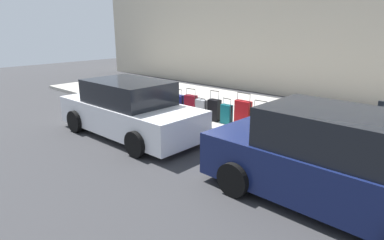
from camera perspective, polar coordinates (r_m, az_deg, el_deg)
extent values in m
plane|color=#333335|center=(10.38, -2.61, -0.58)|extent=(40.00, 40.00, 0.00)
cube|color=#ADA89E|center=(12.20, 5.72, 2.23)|extent=(18.00, 5.00, 0.14)
cube|color=#B2A893|center=(16.29, 17.67, 19.01)|extent=(24.00, 3.00, 8.01)
cube|color=#9EA0A8|center=(8.56, 21.47, -2.39)|extent=(0.44, 0.26, 0.57)
cube|color=black|center=(8.56, 21.47, -2.39)|extent=(0.43, 0.08, 0.59)
cylinder|color=gray|center=(8.41, 22.90, -0.07)|extent=(0.02, 0.02, 0.21)
cylinder|color=gray|center=(8.50, 20.59, 0.34)|extent=(0.02, 0.02, 0.21)
cylinder|color=black|center=(8.43, 21.81, 0.83)|extent=(0.36, 0.06, 0.02)
cylinder|color=black|center=(8.60, 22.46, -4.28)|extent=(0.05, 0.02, 0.04)
cylinder|color=black|center=(8.69, 20.13, -3.83)|extent=(0.05, 0.02, 0.04)
cube|color=maroon|center=(8.79, 18.12, -1.47)|extent=(0.49, 0.27, 0.61)
cube|color=black|center=(8.79, 18.12, -1.47)|extent=(0.49, 0.08, 0.62)
cylinder|color=gray|center=(8.62, 19.66, 0.92)|extent=(0.02, 0.02, 0.22)
cylinder|color=gray|center=(8.75, 17.08, 1.37)|extent=(0.02, 0.02, 0.22)
cylinder|color=black|center=(8.65, 18.42, 1.86)|extent=(0.42, 0.06, 0.02)
cylinder|color=black|center=(8.82, 19.26, -3.46)|extent=(0.05, 0.02, 0.04)
cylinder|color=black|center=(8.94, 16.69, -2.95)|extent=(0.05, 0.02, 0.04)
cube|color=navy|center=(8.94, 14.63, -0.85)|extent=(0.41, 0.24, 0.62)
cube|color=black|center=(8.94, 14.63, -0.85)|extent=(0.41, 0.06, 0.63)
cylinder|color=gray|center=(8.79, 15.78, 1.01)|extent=(0.02, 0.02, 0.04)
cylinder|color=gray|center=(8.92, 13.79, 1.37)|extent=(0.02, 0.02, 0.04)
cylinder|color=black|center=(8.85, 14.78, 1.32)|extent=(0.34, 0.04, 0.02)
cylinder|color=black|center=(8.96, 15.51, -2.82)|extent=(0.05, 0.02, 0.04)
cylinder|color=black|center=(9.10, 13.50, -2.39)|extent=(0.05, 0.02, 0.04)
cube|color=#59601E|center=(9.24, 11.81, -0.10)|extent=(0.45, 0.26, 0.63)
cube|color=black|center=(9.24, 11.81, -0.10)|extent=(0.45, 0.06, 0.64)
cylinder|color=gray|center=(9.04, 13.02, 2.34)|extent=(0.02, 0.02, 0.25)
cylinder|color=gray|center=(9.21, 10.93, 2.72)|extent=(0.02, 0.02, 0.25)
cylinder|color=black|center=(9.10, 12.01, 3.28)|extent=(0.38, 0.04, 0.02)
cylinder|color=black|center=(9.24, 12.77, -2.06)|extent=(0.04, 0.02, 0.04)
cylinder|color=black|center=(9.41, 10.67, -1.60)|extent=(0.04, 0.02, 0.04)
cube|color=red|center=(9.55, 8.92, 1.05)|extent=(0.51, 0.22, 0.78)
cube|color=black|center=(9.55, 8.92, 1.05)|extent=(0.51, 0.06, 0.80)
cylinder|color=gray|center=(9.31, 10.14, 3.79)|extent=(0.02, 0.02, 0.23)
cylinder|color=gray|center=(9.56, 7.99, 4.21)|extent=(0.02, 0.02, 0.23)
cylinder|color=black|center=(9.41, 9.08, 4.68)|extent=(0.44, 0.04, 0.02)
cylinder|color=black|center=(9.53, 9.91, -1.33)|extent=(0.04, 0.02, 0.04)
cylinder|color=black|center=(9.78, 7.77, -0.79)|extent=(0.04, 0.02, 0.04)
cube|color=#0F606B|center=(9.84, 6.08, 1.02)|extent=(0.36, 0.19, 0.59)
cube|color=black|center=(9.84, 6.08, 1.02)|extent=(0.36, 0.05, 0.60)
cylinder|color=gray|center=(9.66, 6.81, 3.08)|extent=(0.02, 0.02, 0.18)
cylinder|color=gray|center=(9.83, 5.49, 3.35)|extent=(0.02, 0.02, 0.18)
cylinder|color=black|center=(9.72, 6.16, 3.75)|extent=(0.29, 0.04, 0.02)
cylinder|color=black|center=(9.82, 6.71, -0.67)|extent=(0.04, 0.02, 0.04)
cylinder|color=black|center=(10.00, 5.37, -0.32)|extent=(0.04, 0.02, 0.04)
cube|color=black|center=(10.12, 3.94, 1.74)|extent=(0.39, 0.28, 0.67)
cube|color=black|center=(10.12, 3.94, 1.74)|extent=(0.37, 0.08, 0.68)
cylinder|color=gray|center=(9.93, 4.73, 4.23)|extent=(0.02, 0.02, 0.27)
cylinder|color=gray|center=(10.10, 3.27, 4.45)|extent=(0.02, 0.02, 0.27)
cylinder|color=black|center=(9.99, 4.01, 5.10)|extent=(0.31, 0.05, 0.02)
cylinder|color=black|center=(10.12, 4.65, -0.11)|extent=(0.05, 0.02, 0.04)
cylinder|color=black|center=(10.28, 3.18, 0.19)|extent=(0.05, 0.02, 0.04)
cube|color=#9EA0A8|center=(10.41, 1.65, 1.98)|extent=(0.40, 0.20, 0.60)
cube|color=black|center=(10.41, 1.65, 1.98)|extent=(0.40, 0.06, 0.61)
cylinder|color=gray|center=(10.22, 2.32, 3.55)|extent=(0.02, 0.02, 0.04)
cylinder|color=gray|center=(10.45, 1.01, 3.84)|extent=(0.02, 0.02, 0.04)
cylinder|color=black|center=(10.33, 1.66, 3.81)|extent=(0.33, 0.04, 0.02)
cylinder|color=black|center=(10.37, 2.31, 0.33)|extent=(0.05, 0.02, 0.04)
cylinder|color=black|center=(10.59, 0.97, 0.69)|extent=(0.05, 0.02, 0.04)
cube|color=maroon|center=(10.80, -0.20, 2.66)|extent=(0.43, 0.24, 0.66)
cube|color=black|center=(10.80, -0.20, 2.66)|extent=(0.42, 0.07, 0.67)
cylinder|color=gray|center=(10.60, 0.55, 4.81)|extent=(0.02, 0.02, 0.21)
cylinder|color=gray|center=(10.81, -0.94, 5.03)|extent=(0.02, 0.02, 0.21)
cylinder|color=black|center=(10.68, -0.21, 5.49)|extent=(0.35, 0.05, 0.02)
cylinder|color=black|center=(10.76, 0.56, 0.94)|extent=(0.05, 0.02, 0.04)
cylinder|color=black|center=(10.98, -0.95, 1.24)|extent=(0.05, 0.02, 0.04)
cube|color=navy|center=(11.12, -2.43, 2.88)|extent=(0.41, 0.26, 0.59)
cube|color=black|center=(11.12, -2.43, 2.88)|extent=(0.42, 0.05, 0.61)
cylinder|color=gray|center=(10.92, -1.79, 4.77)|extent=(0.02, 0.02, 0.20)
cylinder|color=gray|center=(11.16, -3.10, 5.01)|extent=(0.02, 0.02, 0.20)
cylinder|color=black|center=(11.02, -2.46, 5.40)|extent=(0.35, 0.03, 0.02)
cylinder|color=black|center=(11.07, -1.74, 1.36)|extent=(0.04, 0.02, 0.04)
cylinder|color=black|center=(11.31, -3.07, 1.67)|extent=(0.04, 0.02, 0.04)
cube|color=#59601E|center=(11.53, -4.31, 3.23)|extent=(0.47, 0.23, 0.55)
cube|color=black|center=(11.53, -4.31, 3.23)|extent=(0.46, 0.07, 0.56)
cylinder|color=gray|center=(11.32, -3.62, 5.16)|extent=(0.02, 0.02, 0.28)
cylinder|color=gray|center=(11.58, -5.08, 5.38)|extent=(0.02, 0.02, 0.28)
cylinder|color=black|center=(11.42, -4.37, 5.97)|extent=(0.39, 0.05, 0.02)
cylinder|color=black|center=(11.46, -3.54, 1.85)|extent=(0.05, 0.02, 0.04)
cylinder|color=black|center=(11.73, -5.02, 2.15)|extent=(0.05, 0.02, 0.04)
cylinder|color=#99999E|center=(12.17, -7.29, 4.00)|extent=(0.20, 0.20, 0.63)
sphere|color=#99999E|center=(12.10, -7.35, 5.69)|extent=(0.21, 0.21, 0.21)
cylinder|color=#99999E|center=(12.28, -7.75, 4.24)|extent=(0.09, 0.10, 0.09)
cylinder|color=#99999E|center=(12.05, -6.83, 4.05)|extent=(0.09, 0.10, 0.09)
cylinder|color=#333338|center=(12.49, -9.50, 4.63)|extent=(0.11, 0.11, 0.80)
cylinder|color=slate|center=(8.41, 29.64, -2.03)|extent=(0.05, 0.05, 1.05)
cube|color=#1E2328|center=(8.26, 30.24, 2.16)|extent=(0.12, 0.09, 0.22)
cube|color=#141E4C|center=(6.03, 23.39, -8.64)|extent=(4.53, 1.85, 0.83)
cube|color=black|center=(5.77, 24.21, -1.80)|extent=(2.38, 1.65, 0.68)
cylinder|color=black|center=(6.02, 7.37, -10.25)|extent=(0.65, 0.24, 0.64)
cylinder|color=black|center=(7.38, 15.59, -5.62)|extent=(0.65, 0.24, 0.64)
cube|color=silver|center=(9.27, -10.92, 0.66)|extent=(4.53, 1.75, 0.76)
cube|color=black|center=(9.11, -11.15, 4.86)|extent=(2.36, 1.60, 0.62)
cylinder|color=black|center=(10.04, -19.72, -0.22)|extent=(0.64, 0.22, 0.64)
cylinder|color=black|center=(10.93, -11.60, 1.69)|extent=(0.64, 0.22, 0.64)
cylinder|color=black|center=(7.76, -9.78, -4.17)|extent=(0.64, 0.22, 0.64)
cylinder|color=black|center=(8.88, -0.81, -1.31)|extent=(0.64, 0.22, 0.64)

